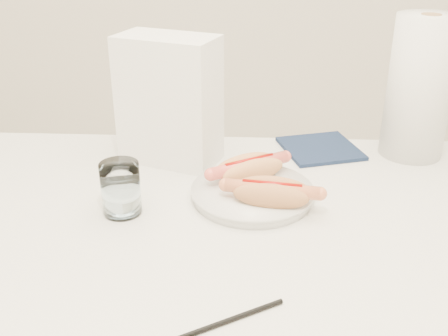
{
  "coord_description": "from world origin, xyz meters",
  "views": [
    {
      "loc": [
        0.01,
        -0.73,
        1.22
      ],
      "look_at": [
        -0.03,
        0.09,
        0.82
      ],
      "focal_mm": 42.9,
      "sensor_mm": 36.0,
      "label": 1
    }
  ],
  "objects_px": {
    "plate": "(252,195)",
    "napkin_box": "(169,100)",
    "table": "(237,262)",
    "hotdog_left": "(249,169)",
    "water_glass": "(121,188)",
    "hotdog_right": "(272,193)",
    "paper_towel_roll": "(419,88)"
  },
  "relations": [
    {
      "from": "table",
      "to": "hotdog_left",
      "type": "relative_size",
      "value": 8.05
    },
    {
      "from": "water_glass",
      "to": "paper_towel_roll",
      "type": "relative_size",
      "value": 0.32
    },
    {
      "from": "plate",
      "to": "paper_towel_roll",
      "type": "xyz_separation_m",
      "value": [
        0.33,
        0.22,
        0.14
      ]
    },
    {
      "from": "hotdog_left",
      "to": "plate",
      "type": "bearing_deg",
      "value": -113.14
    },
    {
      "from": "plate",
      "to": "napkin_box",
      "type": "relative_size",
      "value": 0.83
    },
    {
      "from": "plate",
      "to": "hotdog_right",
      "type": "relative_size",
      "value": 1.31
    },
    {
      "from": "plate",
      "to": "water_glass",
      "type": "height_order",
      "value": "water_glass"
    },
    {
      "from": "table",
      "to": "hotdog_left",
      "type": "bearing_deg",
      "value": 83.92
    },
    {
      "from": "napkin_box",
      "to": "hotdog_left",
      "type": "bearing_deg",
      "value": -16.3
    },
    {
      "from": "table",
      "to": "paper_towel_roll",
      "type": "height_order",
      "value": "paper_towel_roll"
    },
    {
      "from": "hotdog_right",
      "to": "napkin_box",
      "type": "relative_size",
      "value": 0.63
    },
    {
      "from": "plate",
      "to": "paper_towel_roll",
      "type": "height_order",
      "value": "paper_towel_roll"
    },
    {
      "from": "napkin_box",
      "to": "hotdog_right",
      "type": "bearing_deg",
      "value": -26.53
    },
    {
      "from": "table",
      "to": "hotdog_right",
      "type": "height_order",
      "value": "hotdog_right"
    },
    {
      "from": "hotdog_left",
      "to": "hotdog_right",
      "type": "relative_size",
      "value": 0.92
    },
    {
      "from": "hotdog_left",
      "to": "table",
      "type": "bearing_deg",
      "value": -127.55
    },
    {
      "from": "table",
      "to": "hotdog_left",
      "type": "xyz_separation_m",
      "value": [
        0.02,
        0.16,
        0.1
      ]
    },
    {
      "from": "water_glass",
      "to": "napkin_box",
      "type": "xyz_separation_m",
      "value": [
        0.05,
        0.22,
        0.08
      ]
    },
    {
      "from": "water_glass",
      "to": "paper_towel_roll",
      "type": "xyz_separation_m",
      "value": [
        0.56,
        0.28,
        0.1
      ]
    },
    {
      "from": "plate",
      "to": "napkin_box",
      "type": "xyz_separation_m",
      "value": [
        -0.17,
        0.16,
        0.12
      ]
    },
    {
      "from": "napkin_box",
      "to": "table",
      "type": "bearing_deg",
      "value": -42.41
    },
    {
      "from": "hotdog_left",
      "to": "hotdog_right",
      "type": "xyz_separation_m",
      "value": [
        0.04,
        -0.09,
        -0.0
      ]
    },
    {
      "from": "napkin_box",
      "to": "paper_towel_roll",
      "type": "height_order",
      "value": "paper_towel_roll"
    },
    {
      "from": "napkin_box",
      "to": "paper_towel_roll",
      "type": "relative_size",
      "value": 0.88
    },
    {
      "from": "hotdog_right",
      "to": "paper_towel_roll",
      "type": "xyz_separation_m",
      "value": [
        0.3,
        0.26,
        0.11
      ]
    },
    {
      "from": "hotdog_left",
      "to": "water_glass",
      "type": "height_order",
      "value": "water_glass"
    },
    {
      "from": "water_glass",
      "to": "napkin_box",
      "type": "distance_m",
      "value": 0.24
    },
    {
      "from": "water_glass",
      "to": "hotdog_left",
      "type": "bearing_deg",
      "value": 25.9
    },
    {
      "from": "table",
      "to": "hotdog_left",
      "type": "height_order",
      "value": "hotdog_left"
    },
    {
      "from": "hotdog_right",
      "to": "water_glass",
      "type": "height_order",
      "value": "water_glass"
    },
    {
      "from": "plate",
      "to": "paper_towel_roll",
      "type": "relative_size",
      "value": 0.73
    },
    {
      "from": "table",
      "to": "paper_towel_roll",
      "type": "xyz_separation_m",
      "value": [
        0.36,
        0.33,
        0.2
      ]
    }
  ]
}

